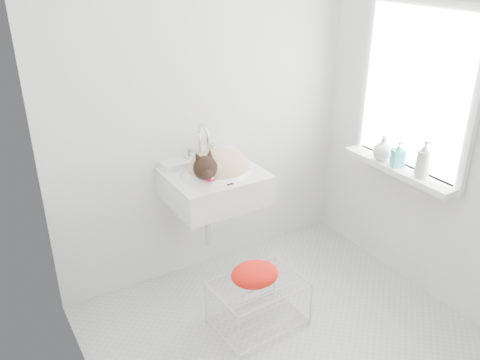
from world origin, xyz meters
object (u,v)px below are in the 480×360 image
cat (217,167)px  bottle_b (396,166)px  bottle_a (420,177)px  bottle_c (382,159)px  wire_rack (258,305)px  sink (214,172)px

cat → bottle_b: cat is taller
bottle_a → bottle_c: (0.00, 0.33, 0.00)m
bottle_b → wire_rack: bearing=-180.0°
bottle_b → bottle_c: 0.13m
wire_rack → cat: bearing=89.1°
sink → cat: cat is taller
sink → bottle_c: 1.15m
cat → bottle_c: 1.14m
cat → bottle_a: 1.29m
bottle_a → bottle_b: size_ratio=1.20×
cat → bottle_b: (1.07, -0.52, -0.04)m
bottle_a → bottle_b: bottle_a is taller
sink → bottle_b: 1.21m
cat → wire_rack: 0.90m
wire_rack → bottle_c: size_ratio=3.12×
cat → bottle_c: cat is taller
cat → bottle_a: (1.07, -0.71, -0.04)m
sink → wire_rack: size_ratio=1.13×
cat → bottle_c: size_ratio=2.82×
sink → bottle_b: (1.08, -0.53, 0.00)m
wire_rack → bottle_b: bottle_b is taller
bottle_c → bottle_a: bearing=-90.0°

